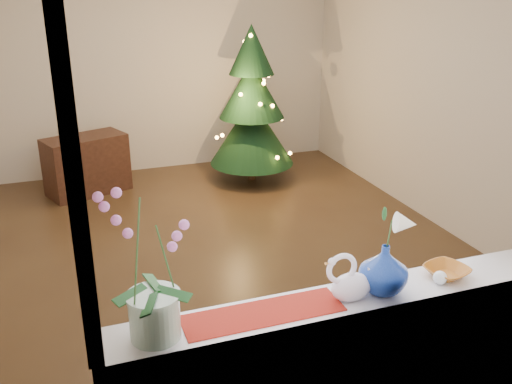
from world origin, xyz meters
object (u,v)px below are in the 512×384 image
swan (352,277)px  paperweight (440,278)px  xmas_tree (252,105)px  blue_vase (384,266)px  side_table (87,165)px  amber_dish (447,272)px  orchid_pot (151,265)px

swan → paperweight: size_ratio=4.00×
xmas_tree → swan: bearing=-103.3°
blue_vase → side_table: blue_vase is taller
blue_vase → side_table: size_ratio=0.31×
paperweight → xmas_tree: (0.51, 4.11, -0.06)m
amber_dish → side_table: bearing=108.4°
orchid_pot → swan: 0.89m
orchid_pot → side_table: 4.37m
paperweight → xmas_tree: 4.14m
orchid_pot → swan: size_ratio=2.46×
swan → blue_vase: 0.17m
paperweight → amber_dish: paperweight is taller
side_table → paperweight: bearing=-93.2°
amber_dish → xmas_tree: (0.43, 4.06, -0.05)m
orchid_pot → swan: orchid_pot is taller
blue_vase → amber_dish: size_ratio=1.56×
blue_vase → side_table: bearing=103.8°
xmas_tree → paperweight: bearing=-97.1°
paperweight → side_table: size_ratio=0.08×
swan → paperweight: 0.46m
swan → paperweight: bearing=15.2°
swan → amber_dish: swan is taller
paperweight → side_table: bearing=107.3°
side_table → swan: bearing=-98.8°
swan → blue_vase: size_ratio=0.98×
paperweight → xmas_tree: xmas_tree is taller
swan → paperweight: swan is taller
orchid_pot → amber_dish: size_ratio=3.77×
paperweight → xmas_tree: bearing=82.9°
blue_vase → paperweight: size_ratio=4.09×
blue_vase → amber_dish: blue_vase is taller
orchid_pot → side_table: (-0.02, 4.27, -0.92)m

